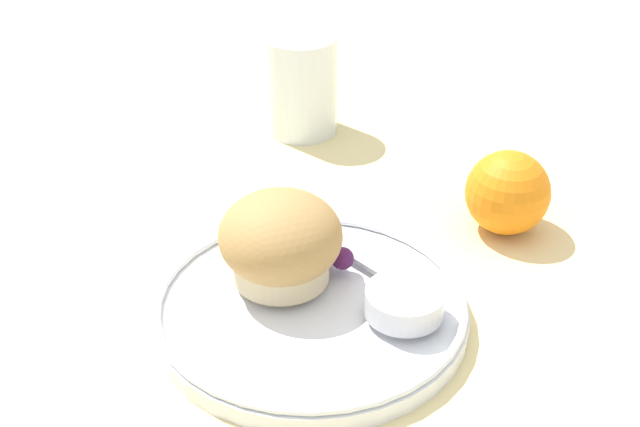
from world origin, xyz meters
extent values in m
plane|color=beige|center=(0.00, 0.00, 0.00)|extent=(3.00, 3.00, 0.00)
cylinder|color=white|center=(-0.01, 0.00, 0.01)|extent=(0.23, 0.23, 0.01)
torus|color=white|center=(-0.01, 0.00, 0.02)|extent=(0.23, 0.23, 0.01)
cylinder|color=beige|center=(-0.04, 0.01, 0.03)|extent=(0.07, 0.07, 0.03)
ellipsoid|color=#A87F47|center=(-0.04, 0.01, 0.06)|extent=(0.09, 0.09, 0.06)
cylinder|color=silver|center=(0.06, 0.02, 0.03)|extent=(0.06, 0.06, 0.02)
cylinder|color=silver|center=(0.06, 0.02, 0.04)|extent=(0.05, 0.05, 0.00)
sphere|color=#4C194C|center=(-0.02, 0.04, 0.03)|extent=(0.02, 0.02, 0.02)
sphere|color=#4C194C|center=(-0.01, 0.04, 0.03)|extent=(0.02, 0.02, 0.02)
cube|color=#B7B7BC|center=(-0.01, 0.07, 0.02)|extent=(0.17, 0.06, 0.00)
sphere|color=orange|center=(0.06, 0.19, 0.04)|extent=(0.07, 0.07, 0.07)
cylinder|color=silver|center=(-0.19, 0.25, 0.05)|extent=(0.07, 0.07, 0.10)
camera|label=1|loc=(0.28, -0.43, 0.42)|focal=50.00mm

